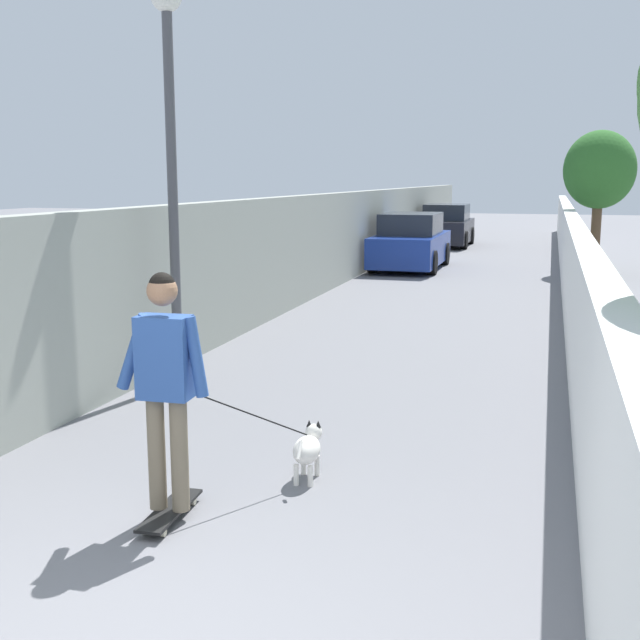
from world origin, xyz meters
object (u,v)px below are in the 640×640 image
object	(u,v)px
lamp_post	(170,118)
person_skateboarder	(165,373)
tree_right_near	(600,171)
dog	(307,448)
car_near	(411,243)
skateboard	(170,511)
car_far	(446,227)

from	to	relation	value
lamp_post	person_skateboarder	world-z (taller)	lamp_post
tree_right_near	dog	xyz separation A→B (m)	(-16.14, 3.02, -2.40)
tree_right_near	lamp_post	world-z (taller)	lamp_post
tree_right_near	dog	world-z (taller)	tree_right_near
car_near	lamp_post	bearing A→B (deg)	177.38
skateboard	car_far	world-z (taller)	car_far
person_skateboarder	car_far	distance (m)	24.45
person_skateboarder	lamp_post	bearing A→B (deg)	25.40
lamp_post	car_far	distance (m)	21.00
tree_right_near	person_skateboarder	xyz separation A→B (m)	(-17.18, 3.77, -1.56)
lamp_post	car_near	world-z (taller)	lamp_post
tree_right_near	car_near	xyz separation A→B (m)	(-0.47, 4.86, -1.96)
lamp_post	car_near	bearing A→B (deg)	-2.62
tree_right_near	car_far	distance (m)	8.94
lamp_post	car_far	xyz separation A→B (m)	(20.84, -0.60, -2.47)
tree_right_near	person_skateboarder	size ratio (longest dim) A/B	2.11
skateboard	car_far	xyz separation A→B (m)	(24.42, 1.10, 0.65)
lamp_post	dog	world-z (taller)	lamp_post
skateboard	person_skateboarder	bearing A→B (deg)	-90.00
car_near	dog	bearing A→B (deg)	-173.29
car_near	car_far	bearing A→B (deg)	0.00
skateboard	car_near	bearing A→B (deg)	3.76
skateboard	dog	xyz separation A→B (m)	(1.04, -0.74, 0.21)
lamp_post	dog	distance (m)	4.56
lamp_post	dog	xyz separation A→B (m)	(-2.53, -2.44, -2.91)
lamp_post	car_near	size ratio (longest dim) A/B	1.16
lamp_post	skateboard	distance (m)	5.04
skateboard	car_far	bearing A→B (deg)	2.57
car_far	car_near	bearing A→B (deg)	180.00
skateboard	car_far	size ratio (longest dim) A/B	0.21
car_far	tree_right_near	bearing A→B (deg)	-146.09
person_skateboarder	tree_right_near	bearing A→B (deg)	-12.37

